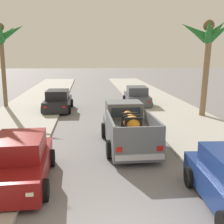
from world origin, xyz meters
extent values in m
cube|color=#B2AFA8|center=(-5.10, 12.00, 0.06)|extent=(4.67, 60.00, 0.12)
cube|color=#B2AFA8|center=(5.10, 12.00, 0.06)|extent=(4.67, 60.00, 0.12)
cube|color=silver|center=(-4.16, 12.00, 0.05)|extent=(0.16, 60.00, 0.10)
cube|color=silver|center=(4.16, 12.00, 0.05)|extent=(0.16, 60.00, 0.10)
cube|color=slate|center=(0.94, 6.85, 0.60)|extent=(1.98, 5.12, 0.80)
cube|color=slate|center=(0.92, 8.45, 1.40)|extent=(1.74, 1.52, 0.80)
cube|color=#283342|center=(0.93, 7.69, 1.42)|extent=(1.38, 0.08, 0.44)
cube|color=#283342|center=(0.91, 9.21, 1.42)|extent=(1.46, 0.08, 0.48)
cube|color=slate|center=(0.04, 5.98, 1.28)|extent=(0.14, 3.30, 0.56)
cube|color=slate|center=(1.86, 6.00, 1.28)|extent=(0.14, 3.30, 0.56)
cube|color=slate|center=(0.97, 4.34, 1.28)|extent=(1.88, 0.12, 0.56)
cube|color=silver|center=(0.97, 4.25, 0.44)|extent=(1.83, 0.14, 0.20)
cylinder|color=black|center=(-0.06, 8.37, 0.38)|extent=(0.27, 0.76, 0.76)
cylinder|color=black|center=(1.90, 8.39, 0.38)|extent=(0.27, 0.76, 0.76)
cylinder|color=black|center=(-0.02, 5.44, 0.38)|extent=(0.27, 0.76, 0.76)
cylinder|color=black|center=(1.94, 5.46, 0.38)|extent=(0.27, 0.76, 0.76)
cube|color=red|center=(0.22, 4.27, 0.74)|extent=(0.22, 0.04, 0.18)
cube|color=red|center=(1.72, 4.29, 0.74)|extent=(0.22, 0.04, 0.18)
ellipsoid|color=orange|center=(0.95, 6.17, 1.30)|extent=(0.72, 1.71, 0.60)
sphere|color=orange|center=(0.94, 7.12, 1.38)|extent=(0.44, 0.44, 0.44)
cube|color=black|center=(0.95, 5.70, 1.30)|extent=(0.72, 0.13, 0.61)
cube|color=black|center=(0.95, 6.17, 1.30)|extent=(0.72, 0.13, 0.61)
cube|color=black|center=(0.94, 6.63, 1.30)|extent=(0.72, 0.13, 0.61)
cube|color=black|center=(-3.00, 15.72, 0.54)|extent=(1.83, 4.23, 0.72)
cube|color=black|center=(-3.01, 15.62, 1.22)|extent=(1.56, 2.13, 0.64)
cube|color=#283342|center=(-2.99, 16.59, 1.20)|extent=(1.37, 0.10, 0.52)
cube|color=#283342|center=(-3.02, 14.65, 1.20)|extent=(1.34, 0.10, 0.50)
cylinder|color=black|center=(-3.88, 17.04, 0.32)|extent=(0.23, 0.64, 0.64)
cylinder|color=black|center=(-2.08, 17.01, 0.32)|extent=(0.23, 0.64, 0.64)
cylinder|color=black|center=(-3.93, 14.44, 0.32)|extent=(0.23, 0.64, 0.64)
cylinder|color=black|center=(-2.13, 14.41, 0.32)|extent=(0.23, 0.64, 0.64)
cube|color=red|center=(-3.68, 13.63, 0.64)|extent=(0.20, 0.04, 0.12)
cube|color=white|center=(-3.58, 17.84, 0.61)|extent=(0.20, 0.04, 0.10)
cube|color=red|center=(-2.41, 13.60, 0.64)|extent=(0.20, 0.04, 0.12)
cube|color=white|center=(-2.35, 17.82, 0.61)|extent=(0.20, 0.04, 0.10)
cube|color=maroon|center=(-3.11, 3.46, 0.54)|extent=(1.91, 4.26, 0.72)
cube|color=maroon|center=(-3.11, 3.56, 1.22)|extent=(1.60, 2.15, 0.64)
cube|color=#283342|center=(-3.07, 2.59, 1.20)|extent=(1.37, 0.13, 0.52)
cube|color=#283342|center=(-3.15, 4.53, 1.20)|extent=(1.34, 0.13, 0.50)
cylinder|color=black|center=(-2.16, 2.20, 0.32)|extent=(0.24, 0.65, 0.64)
cylinder|color=black|center=(-2.25, 4.80, 0.32)|extent=(0.24, 0.65, 0.64)
cylinder|color=black|center=(-4.06, 4.73, 0.32)|extent=(0.24, 0.65, 0.64)
cube|color=red|center=(-2.55, 5.60, 0.64)|extent=(0.20, 0.05, 0.12)
cube|color=white|center=(-2.41, 1.38, 0.61)|extent=(0.20, 0.05, 0.10)
cube|color=red|center=(-3.82, 5.55, 0.64)|extent=(0.20, 0.05, 0.12)
cube|color=#283342|center=(3.16, 2.39, 1.20)|extent=(1.34, 0.15, 0.50)
cylinder|color=black|center=(2.28, 2.67, 0.32)|extent=(0.25, 0.65, 0.64)
cube|color=red|center=(2.58, 3.46, 0.64)|extent=(0.20, 0.05, 0.12)
cube|color=#474C56|center=(3.17, 17.42, 0.54)|extent=(1.95, 4.27, 0.72)
cube|color=#474C56|center=(3.17, 17.32, 1.22)|extent=(1.61, 2.17, 0.64)
cube|color=#283342|center=(3.21, 18.29, 1.20)|extent=(1.37, 0.14, 0.52)
cube|color=#283342|center=(3.12, 16.35, 1.20)|extent=(1.34, 0.14, 0.50)
cylinder|color=black|center=(2.33, 18.76, 0.32)|extent=(0.25, 0.65, 0.64)
cylinder|color=black|center=(4.13, 18.68, 0.32)|extent=(0.25, 0.65, 0.64)
cylinder|color=black|center=(2.21, 16.16, 0.32)|extent=(0.25, 0.65, 0.64)
cylinder|color=black|center=(4.01, 16.08, 0.32)|extent=(0.25, 0.65, 0.64)
cube|color=red|center=(2.44, 15.34, 0.64)|extent=(0.20, 0.05, 0.12)
cube|color=white|center=(2.65, 19.55, 0.61)|extent=(0.20, 0.05, 0.10)
cube|color=red|center=(3.71, 15.28, 0.64)|extent=(0.20, 0.05, 0.12)
cube|color=white|center=(3.88, 19.50, 0.61)|extent=(0.20, 0.05, 0.10)
cylinder|color=brown|center=(-7.19, 17.33, 3.05)|extent=(0.31, 0.32, 6.09)
cone|color=#23702D|center=(-6.32, 17.38, 5.77)|extent=(1.83, 0.66, 1.34)
cone|color=#23702D|center=(-6.84, 18.14, 5.76)|extent=(1.24, 1.88, 1.35)
cone|color=#23702D|center=(-6.94, 16.37, 5.65)|extent=(1.03, 2.06, 1.56)
sphere|color=brown|center=(-7.19, 17.33, 6.09)|extent=(0.56, 0.56, 0.56)
cylinder|color=#846B4C|center=(6.72, 12.43, 2.93)|extent=(0.39, 0.82, 5.87)
cone|color=#23702D|center=(7.54, 12.53, 5.51)|extent=(1.73, 0.76, 1.36)
cone|color=#23702D|center=(7.06, 13.27, 5.61)|extent=(1.21, 1.96, 1.21)
cone|color=#23702D|center=(6.14, 13.10, 5.50)|extent=(1.62, 1.73, 1.39)
cone|color=#23702D|center=(5.84, 12.52, 5.54)|extent=(1.89, 0.74, 1.33)
cone|color=#23702D|center=(6.35, 11.48, 5.46)|extent=(1.28, 2.12, 1.47)
cone|color=#23702D|center=(6.96, 11.76, 5.55)|extent=(1.02, 1.59, 1.27)
sphere|color=brown|center=(6.72, 12.43, 5.86)|extent=(0.70, 0.70, 0.70)
camera|label=1|loc=(-0.93, -5.59, 4.13)|focal=46.44mm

